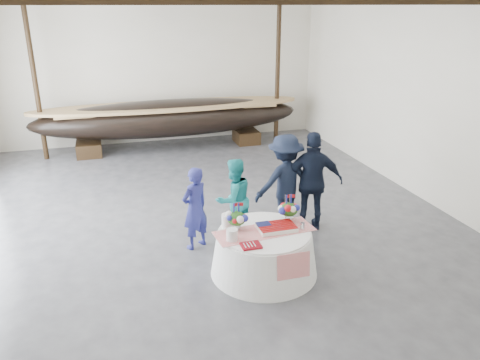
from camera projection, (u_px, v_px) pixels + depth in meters
name	position (u px, v px, depth m)	size (l,w,h in m)	color
floor	(202.00, 214.00, 9.89)	(10.00, 12.00, 0.01)	#3D3D42
wall_back	(160.00, 70.00, 14.47)	(10.00, 0.02, 4.50)	silver
wall_front	(352.00, 263.00, 3.70)	(10.00, 0.02, 4.50)	silver
wall_right	(419.00, 96.00, 10.40)	(0.02, 12.00, 4.50)	silver
pavilion_structure	(188.00, 13.00, 9.23)	(9.80, 11.76, 4.50)	black
longboat_display	(170.00, 118.00, 14.02)	(8.01, 1.60, 1.50)	black
banquet_table	(264.00, 252.00, 7.63)	(1.75, 1.75, 0.75)	white
tabletop_items	(261.00, 219.00, 7.58)	(1.66, 0.95, 0.40)	red
guest_woman_blue	(195.00, 208.00, 8.30)	(0.56, 0.37, 1.53)	navy
guest_woman_teal	(234.00, 199.00, 8.66)	(0.76, 0.59, 1.56)	teal
guest_man_left	(285.00, 182.00, 9.05)	(1.22, 0.70, 1.88)	black
guest_man_right	(313.00, 182.00, 8.95)	(1.15, 0.48, 1.96)	black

